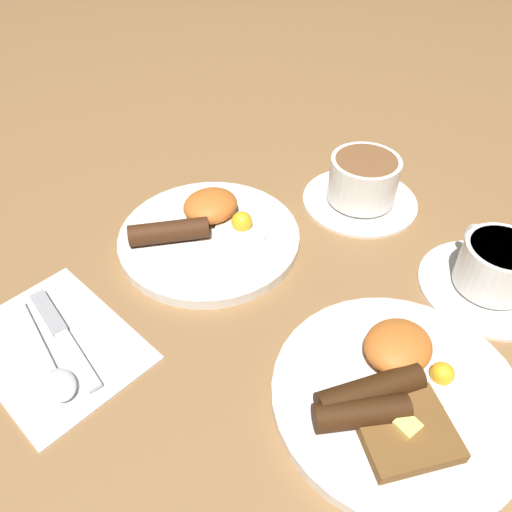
{
  "coord_description": "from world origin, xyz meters",
  "views": [
    {
      "loc": [
        0.28,
        0.43,
        0.45
      ],
      "look_at": [
        -0.01,
        0.08,
        0.03
      ],
      "focal_mm": 35.0,
      "sensor_mm": 36.0,
      "label": 1
    }
  ],
  "objects_px": {
    "spoon": "(54,373)",
    "teacup_near": "(363,184)",
    "breakfast_plate_far": "(396,392)",
    "teacup_far": "(494,271)",
    "breakfast_plate_near": "(208,232)",
    "knife": "(60,332)"
  },
  "relations": [
    {
      "from": "knife",
      "to": "spoon",
      "type": "height_order",
      "value": "spoon"
    },
    {
      "from": "teacup_far",
      "to": "knife",
      "type": "relative_size",
      "value": 1.01
    },
    {
      "from": "knife",
      "to": "breakfast_plate_far",
      "type": "bearing_deg",
      "value": 39.45
    },
    {
      "from": "teacup_far",
      "to": "knife",
      "type": "bearing_deg",
      "value": -31.89
    },
    {
      "from": "breakfast_plate_far",
      "to": "teacup_near",
      "type": "xyz_separation_m",
      "value": [
        -0.23,
        -0.24,
        0.02
      ]
    },
    {
      "from": "breakfast_plate_near",
      "to": "spoon",
      "type": "relative_size",
      "value": 1.54
    },
    {
      "from": "breakfast_plate_near",
      "to": "teacup_far",
      "type": "xyz_separation_m",
      "value": [
        -0.21,
        0.3,
        0.01
      ]
    },
    {
      "from": "teacup_near",
      "to": "knife",
      "type": "distance_m",
      "value": 0.45
    },
    {
      "from": "breakfast_plate_far",
      "to": "spoon",
      "type": "xyz_separation_m",
      "value": [
        0.25,
        -0.25,
        -0.01
      ]
    },
    {
      "from": "teacup_near",
      "to": "knife",
      "type": "bearing_deg",
      "value": -6.51
    },
    {
      "from": "teacup_near",
      "to": "spoon",
      "type": "xyz_separation_m",
      "value": [
        0.48,
        -0.0,
        -0.02
      ]
    },
    {
      "from": "breakfast_plate_near",
      "to": "breakfast_plate_far",
      "type": "distance_m",
      "value": 0.32
    },
    {
      "from": "breakfast_plate_far",
      "to": "teacup_near",
      "type": "distance_m",
      "value": 0.33
    },
    {
      "from": "breakfast_plate_near",
      "to": "teacup_near",
      "type": "xyz_separation_m",
      "value": [
        -0.22,
        0.08,
        0.02
      ]
    },
    {
      "from": "teacup_far",
      "to": "breakfast_plate_near",
      "type": "bearing_deg",
      "value": -54.7
    },
    {
      "from": "breakfast_plate_near",
      "to": "knife",
      "type": "bearing_deg",
      "value": 6.44
    },
    {
      "from": "teacup_near",
      "to": "spoon",
      "type": "height_order",
      "value": "teacup_near"
    },
    {
      "from": "spoon",
      "to": "teacup_near",
      "type": "bearing_deg",
      "value": 94.67
    },
    {
      "from": "breakfast_plate_near",
      "to": "knife",
      "type": "distance_m",
      "value": 0.23
    },
    {
      "from": "breakfast_plate_near",
      "to": "teacup_near",
      "type": "bearing_deg",
      "value": 161.07
    },
    {
      "from": "teacup_far",
      "to": "spoon",
      "type": "relative_size",
      "value": 1.06
    },
    {
      "from": "teacup_far",
      "to": "knife",
      "type": "distance_m",
      "value": 0.51
    }
  ]
}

